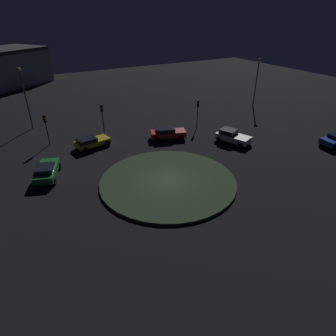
{
  "coord_description": "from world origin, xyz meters",
  "views": [
    {
      "loc": [
        20.71,
        -11.61,
        14.61
      ],
      "look_at": [
        0.0,
        0.0,
        1.54
      ],
      "focal_mm": 31.11,
      "sensor_mm": 36.0,
      "label": 1
    }
  ],
  "objects_px": {
    "car_red": "(167,133)",
    "traffic_light_northwest": "(198,108)",
    "traffic_light_southwest": "(46,124)",
    "car_green": "(47,171)",
    "streetlamp_southwest": "(24,92)",
    "car_yellow": "(91,142)",
    "traffic_light_west": "(102,113)",
    "car_silver": "(232,136)",
    "streetlamp_northwest": "(257,73)"
  },
  "relations": [
    {
      "from": "car_green",
      "to": "streetlamp_northwest",
      "type": "height_order",
      "value": "streetlamp_northwest"
    },
    {
      "from": "car_yellow",
      "to": "car_green",
      "type": "relative_size",
      "value": 0.91
    },
    {
      "from": "car_green",
      "to": "traffic_light_northwest",
      "type": "height_order",
      "value": "traffic_light_northwest"
    },
    {
      "from": "traffic_light_southwest",
      "to": "streetlamp_southwest",
      "type": "distance_m",
      "value": 7.61
    },
    {
      "from": "traffic_light_west",
      "to": "streetlamp_southwest",
      "type": "xyz_separation_m",
      "value": [
        -6.88,
        -8.03,
        2.27
      ]
    },
    {
      "from": "car_yellow",
      "to": "traffic_light_southwest",
      "type": "distance_m",
      "value": 5.67
    },
    {
      "from": "car_yellow",
      "to": "traffic_light_west",
      "type": "relative_size",
      "value": 1.1
    },
    {
      "from": "car_green",
      "to": "streetlamp_northwest",
      "type": "xyz_separation_m",
      "value": [
        -7.88,
        34.53,
        4.64
      ]
    },
    {
      "from": "streetlamp_southwest",
      "to": "traffic_light_west",
      "type": "bearing_deg",
      "value": 49.41
    },
    {
      "from": "traffic_light_west",
      "to": "traffic_light_northwest",
      "type": "bearing_deg",
      "value": 66.39
    },
    {
      "from": "car_green",
      "to": "streetlamp_southwest",
      "type": "bearing_deg",
      "value": 17.89
    },
    {
      "from": "traffic_light_southwest",
      "to": "traffic_light_northwest",
      "type": "distance_m",
      "value": 19.36
    },
    {
      "from": "traffic_light_southwest",
      "to": "traffic_light_northwest",
      "type": "relative_size",
      "value": 0.99
    },
    {
      "from": "car_silver",
      "to": "traffic_light_northwest",
      "type": "relative_size",
      "value": 1.2
    },
    {
      "from": "streetlamp_northwest",
      "to": "car_green",
      "type": "bearing_deg",
      "value": -77.14
    },
    {
      "from": "car_green",
      "to": "streetlamp_northwest",
      "type": "relative_size",
      "value": 0.6
    },
    {
      "from": "car_yellow",
      "to": "car_silver",
      "type": "distance_m",
      "value": 17.09
    },
    {
      "from": "car_green",
      "to": "streetlamp_southwest",
      "type": "relative_size",
      "value": 0.58
    },
    {
      "from": "car_yellow",
      "to": "car_green",
      "type": "bearing_deg",
      "value": -150.53
    },
    {
      "from": "traffic_light_northwest",
      "to": "car_silver",
      "type": "bearing_deg",
      "value": 52.12
    },
    {
      "from": "car_red",
      "to": "car_yellow",
      "type": "bearing_deg",
      "value": -173.42
    },
    {
      "from": "car_yellow",
      "to": "streetlamp_northwest",
      "type": "relative_size",
      "value": 0.55
    },
    {
      "from": "car_red",
      "to": "traffic_light_northwest",
      "type": "xyz_separation_m",
      "value": [
        -1.53,
        5.55,
        1.95
      ]
    },
    {
      "from": "car_green",
      "to": "traffic_light_west",
      "type": "bearing_deg",
      "value": -26.05
    },
    {
      "from": "traffic_light_southwest",
      "to": "car_red",
      "type": "bearing_deg",
      "value": 38.97
    },
    {
      "from": "car_yellow",
      "to": "streetlamp_southwest",
      "type": "bearing_deg",
      "value": 107.12
    },
    {
      "from": "car_green",
      "to": "traffic_light_west",
      "type": "distance_m",
      "value": 12.06
    },
    {
      "from": "car_green",
      "to": "car_yellow",
      "type": "bearing_deg",
      "value": -30.45
    },
    {
      "from": "car_silver",
      "to": "traffic_light_northwest",
      "type": "xyz_separation_m",
      "value": [
        -6.44,
        -0.85,
        1.94
      ]
    },
    {
      "from": "traffic_light_west",
      "to": "streetlamp_southwest",
      "type": "bearing_deg",
      "value": -135.76
    },
    {
      "from": "traffic_light_northwest",
      "to": "car_red",
      "type": "bearing_deg",
      "value": -29.99
    },
    {
      "from": "car_yellow",
      "to": "car_green",
      "type": "xyz_separation_m",
      "value": [
        4.86,
        -5.85,
        0.05
      ]
    },
    {
      "from": "car_green",
      "to": "streetlamp_southwest",
      "type": "distance_m",
      "value": 15.77
    },
    {
      "from": "traffic_light_southwest",
      "to": "traffic_light_west",
      "type": "height_order",
      "value": "traffic_light_west"
    },
    {
      "from": "traffic_light_northwest",
      "to": "streetlamp_southwest",
      "type": "height_order",
      "value": "streetlamp_southwest"
    },
    {
      "from": "traffic_light_west",
      "to": "streetlamp_northwest",
      "type": "relative_size",
      "value": 0.5
    },
    {
      "from": "car_yellow",
      "to": "traffic_light_northwest",
      "type": "distance_m",
      "value": 14.88
    },
    {
      "from": "car_yellow",
      "to": "car_silver",
      "type": "xyz_separation_m",
      "value": [
        7.03,
        15.58,
        0.08
      ]
    },
    {
      "from": "car_yellow",
      "to": "traffic_light_southwest",
      "type": "relative_size",
      "value": 1.13
    },
    {
      "from": "car_silver",
      "to": "traffic_light_west",
      "type": "relative_size",
      "value": 1.18
    },
    {
      "from": "car_red",
      "to": "traffic_light_northwest",
      "type": "height_order",
      "value": "traffic_light_northwest"
    },
    {
      "from": "traffic_light_southwest",
      "to": "traffic_light_northwest",
      "type": "bearing_deg",
      "value": 49.22
    },
    {
      "from": "traffic_light_northwest",
      "to": "traffic_light_southwest",
      "type": "bearing_deg",
      "value": -56.51
    },
    {
      "from": "car_silver",
      "to": "streetlamp_northwest",
      "type": "relative_size",
      "value": 0.59
    },
    {
      "from": "traffic_light_southwest",
      "to": "traffic_light_west",
      "type": "xyz_separation_m",
      "value": [
        -0.28,
        6.96,
        0.07
      ]
    },
    {
      "from": "traffic_light_west",
      "to": "traffic_light_northwest",
      "type": "relative_size",
      "value": 1.02
    },
    {
      "from": "traffic_light_southwest",
      "to": "car_green",
      "type": "bearing_deg",
      "value": -40.79
    },
    {
      "from": "car_red",
      "to": "streetlamp_northwest",
      "type": "bearing_deg",
      "value": 34.37
    },
    {
      "from": "car_silver",
      "to": "traffic_light_northwest",
      "type": "height_order",
      "value": "traffic_light_northwest"
    },
    {
      "from": "car_green",
      "to": "traffic_light_southwest",
      "type": "xyz_separation_m",
      "value": [
        -8.0,
        1.57,
        1.95
      ]
    }
  ]
}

